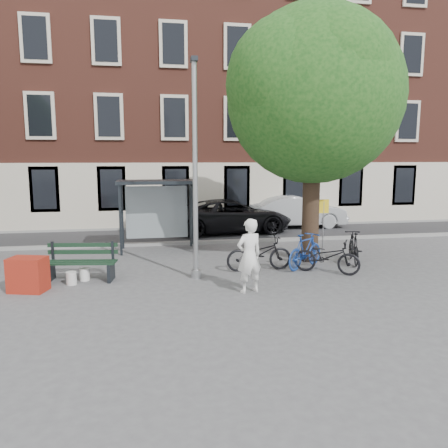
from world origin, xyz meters
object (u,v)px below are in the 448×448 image
bike_b (305,251)px  bike_d (354,247)px  bike_a (259,253)px  red_stand (28,275)px  lamppost (195,181)px  bus_shelter (167,199)px  painter (249,256)px  bike_c (327,256)px  car_dark (231,216)px  car_silver (297,212)px  bench (81,264)px  notice_sign (323,215)px

bike_b → bike_d: bike_b is taller
bike_a → red_stand: size_ratio=2.26×
lamppost → bike_d: (5.32, 0.95, -2.26)m
bus_shelter → painter: bearing=-72.3°
bike_b → red_stand: 8.00m
bus_shelter → bike_c: 6.36m
bike_c → car_dark: size_ratio=0.35×
bike_d → car_dark: car_dark is taller
bike_a → car_silver: car_silver is taller
bike_b → red_stand: bearing=59.7°
lamppost → bike_c: (3.92, -0.14, -2.27)m
lamppost → bench: bearing=174.3°
bench → car_silver: (9.18, 8.08, 0.32)m
bike_c → car_dark: 7.75m
lamppost → bike_b: (3.50, 0.57, -2.23)m
bike_b → red_stand: size_ratio=2.06×
car_dark → bus_shelter: bearing=133.3°
notice_sign → bike_d: bearing=-38.8°
bike_a → bike_c: size_ratio=1.04×
car_silver → notice_sign: (-1.46, -6.80, 0.73)m
red_stand → bus_shelter: bearing=50.6°
painter → bike_c: bearing=-169.7°
bike_c → lamppost: bearing=120.7°
red_stand → bike_b: bearing=7.9°
bus_shelter → painter: size_ratio=1.48×
car_silver → notice_sign: size_ratio=2.33×
notice_sign → bike_c: bearing=-108.8°
car_silver → painter: bearing=155.2°
bike_b → car_dark: 6.99m
bus_shelter → red_stand: size_ratio=3.17×
bike_b → bike_c: size_ratio=0.94×
bike_c → bike_d: 1.77m
car_dark → red_stand: size_ratio=6.18×
bus_shelter → bench: bus_shelter is taller
bench → bike_c: size_ratio=1.05×
lamppost → bench: lamppost is taller
painter → car_dark: size_ratio=0.35×
bike_c → red_stand: bearing=125.4°
bus_shelter → bike_d: bearing=-28.0°
bench → red_stand: bench is taller
painter → bike_b: (2.30, 2.14, -0.40)m
bike_c → notice_sign: 2.09m
bike_a → bike_b: bike_b is taller
bus_shelter → bench: bearing=-124.7°
painter → bike_b: painter is taller
painter → bike_b: 3.17m
painter → bench: size_ratio=0.93×
bench → bike_d: bearing=12.3°
painter → red_stand: 5.74m
car_silver → bus_shelter: bearing=123.9°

